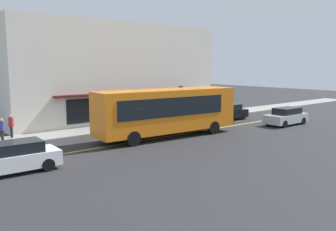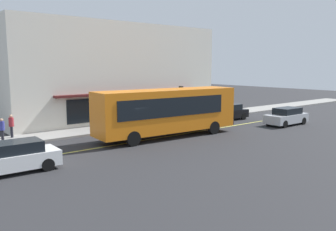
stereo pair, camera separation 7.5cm
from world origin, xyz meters
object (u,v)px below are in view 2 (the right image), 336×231
(car_white, at_px, (13,157))
(pedestrian_by_curb, at_px, (206,106))
(car_black, at_px, (227,112))
(pedestrian_waiting, at_px, (2,128))
(car_silver, at_px, (286,117))
(bus, at_px, (168,110))
(traffic_light, at_px, (181,95))
(pedestrian_mid_block, at_px, (11,124))

(car_white, xyz_separation_m, pedestrian_by_curb, (20.02, 6.63, 0.44))
(car_black, xyz_separation_m, pedestrian_waiting, (-19.52, 2.77, 0.32))
(car_silver, bearing_deg, pedestrian_by_curb, 110.14)
(bus, xyz_separation_m, car_black, (9.51, 2.63, -1.24))
(bus, bearing_deg, traffic_light, 40.66)
(pedestrian_waiting, bearing_deg, car_black, -8.09)
(bus, bearing_deg, car_white, -170.66)
(car_black, height_order, car_silver, same)
(car_silver, height_order, car_white, same)
(pedestrian_waiting, xyz_separation_m, pedestrian_by_curb, (18.79, -0.62, 0.12))
(bus, relative_size, car_silver, 2.60)
(car_black, xyz_separation_m, pedestrian_mid_block, (-18.71, 3.62, 0.39))
(bus, relative_size, pedestrian_mid_block, 6.87)
(car_black, bearing_deg, car_white, -167.82)
(traffic_light, height_order, car_black, traffic_light)
(pedestrian_by_curb, bearing_deg, pedestrian_mid_block, 175.36)
(car_silver, xyz_separation_m, pedestrian_waiting, (-21.47, 7.92, 0.32))
(pedestrian_by_curb, bearing_deg, car_black, -71.44)
(car_silver, bearing_deg, bus, 167.61)
(traffic_light, relative_size, car_silver, 0.74)
(car_white, distance_m, pedestrian_waiting, 7.36)
(traffic_light, xyz_separation_m, pedestrian_by_curb, (3.61, 0.34, -1.35))
(pedestrian_mid_block, bearing_deg, car_black, -10.94)
(pedestrian_by_curb, bearing_deg, car_white, -161.67)
(bus, bearing_deg, pedestrian_by_curb, 28.58)
(bus, xyz_separation_m, traffic_light, (5.17, 4.44, 0.55))
(bus, xyz_separation_m, pedestrian_waiting, (-10.01, 5.40, -0.92))
(traffic_light, height_order, car_white, traffic_light)
(car_silver, distance_m, pedestrian_mid_block, 22.45)
(car_black, bearing_deg, bus, -164.54)
(bus, xyz_separation_m, pedestrian_mid_block, (-9.20, 6.25, -0.85))
(car_silver, relative_size, car_white, 1.00)
(car_black, distance_m, pedestrian_by_curb, 2.32)
(bus, xyz_separation_m, pedestrian_by_curb, (8.78, 4.79, -0.80))
(traffic_light, distance_m, pedestrian_waiting, 15.28)
(traffic_light, relative_size, car_black, 0.74)
(traffic_light, distance_m, car_black, 5.03)
(car_black, xyz_separation_m, car_silver, (1.96, -5.15, 0.00))
(car_silver, bearing_deg, car_black, 110.80)
(car_silver, height_order, pedestrian_by_curb, pedestrian_by_curb)
(car_black, xyz_separation_m, car_white, (-20.75, -4.48, 0.00))
(traffic_light, xyz_separation_m, pedestrian_mid_block, (-14.37, 1.80, -1.40))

